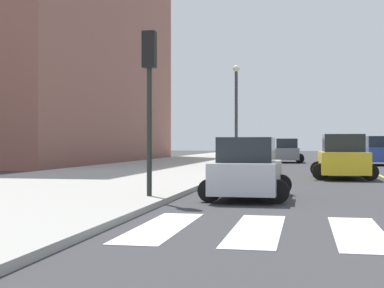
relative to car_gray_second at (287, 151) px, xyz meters
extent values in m
cube|color=#9E9B93|center=(-7.20, -20.16, -0.84)|extent=(10.00, 120.00, 0.15)
cube|color=silver|center=(-1.30, -36.16, -0.91)|extent=(0.90, 4.00, 0.01)
cube|color=silver|center=(0.50, -36.16, -0.91)|extent=(0.90, 4.00, 0.01)
cube|color=silver|center=(2.30, -36.16, -0.91)|extent=(0.90, 4.00, 0.01)
cube|color=yellow|center=(5.00, -0.16, -0.91)|extent=(0.16, 80.00, 0.01)
cube|color=#8C5548|center=(-21.27, -1.36, 9.17)|extent=(16.00, 32.00, 20.17)
cube|color=slate|center=(0.00, 0.07, -0.20)|extent=(2.00, 4.38, 0.94)
cube|color=#1E2328|center=(0.00, -0.19, 0.64)|extent=(1.67, 2.19, 0.79)
cylinder|color=black|center=(1.00, 1.42, -0.56)|extent=(0.71, 0.23, 0.71)
cylinder|color=black|center=(-1.02, 1.41, -0.56)|extent=(0.71, 0.23, 0.71)
cylinder|color=black|center=(1.02, -1.28, -0.56)|extent=(0.71, 0.23, 0.71)
cylinder|color=black|center=(-1.00, -1.29, -0.56)|extent=(0.71, 0.23, 0.71)
cube|color=gold|center=(3.04, -20.36, -0.19)|extent=(2.08, 4.47, 0.95)
cube|color=#1E2328|center=(3.04, -20.63, 0.67)|extent=(1.73, 2.25, 0.80)
cylinder|color=black|center=(4.04, -18.97, -0.55)|extent=(0.72, 0.24, 0.72)
cylinder|color=black|center=(1.99, -19.00, -0.55)|extent=(0.72, 0.24, 0.72)
cylinder|color=black|center=(4.09, -21.72, -0.55)|extent=(0.72, 0.24, 0.72)
cylinder|color=black|center=(2.04, -21.76, -0.55)|extent=(0.72, 0.24, 0.72)
cube|color=#B7B7BC|center=(-0.24, -30.35, -0.27)|extent=(1.78, 3.93, 0.84)
cube|color=#1E2328|center=(-0.24, -30.58, 0.49)|extent=(1.50, 1.96, 0.71)
cylinder|color=black|center=(0.67, -29.13, -0.60)|extent=(0.64, 0.21, 0.64)
cylinder|color=black|center=(-1.14, -29.13, -0.60)|extent=(0.64, 0.21, 0.64)
cylinder|color=black|center=(0.67, -31.56, -0.60)|extent=(0.64, 0.21, 0.64)
cylinder|color=black|center=(-1.15, -31.56, -0.60)|extent=(0.64, 0.21, 0.64)
cube|color=#2D479E|center=(6.75, -3.82, -0.14)|extent=(2.16, 4.71, 1.01)
cube|color=#1E2328|center=(6.75, -3.54, 0.76)|extent=(1.81, 2.36, 0.85)
cylinder|color=black|center=(5.68, -5.29, -0.53)|extent=(0.76, 0.25, 0.76)
cylinder|color=black|center=(5.65, -2.38, -0.53)|extent=(0.76, 0.25, 0.76)
cylinder|color=black|center=(-2.80, -31.68, 0.99)|extent=(0.14, 0.14, 3.50)
cube|color=black|center=(-2.80, -31.68, 3.24)|extent=(0.36, 0.28, 1.00)
sphere|color=red|center=(-2.80, -31.51, 3.54)|extent=(0.18, 0.18, 0.18)
sphere|color=orange|center=(-2.80, -31.51, 3.24)|extent=(0.18, 0.18, 0.18)
sphere|color=green|center=(-2.80, -31.51, 2.94)|extent=(0.18, 0.18, 0.18)
cylinder|color=#38383D|center=(-2.97, -10.23, 2.30)|extent=(0.20, 0.20, 6.12)
sphere|color=silver|center=(-2.97, -10.23, 5.50)|extent=(0.44, 0.44, 0.44)
camera|label=1|loc=(1.36, -46.52, 0.69)|focal=52.66mm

